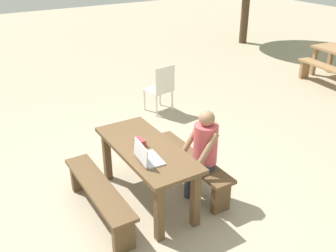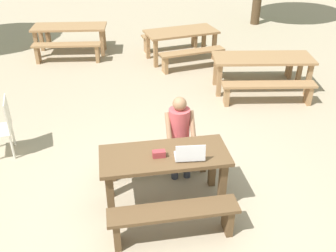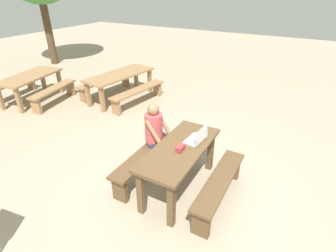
{
  "view_description": "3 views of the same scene",
  "coord_description": "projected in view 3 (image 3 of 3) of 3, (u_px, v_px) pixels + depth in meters",
  "views": [
    {
      "loc": [
        3.57,
        -1.86,
        3.03
      ],
      "look_at": [
        0.09,
        0.25,
        1.02
      ],
      "focal_mm": 41.13,
      "sensor_mm": 36.0,
      "label": 1
    },
    {
      "loc": [
        -0.61,
        -3.88,
        3.53
      ],
      "look_at": [
        0.09,
        0.25,
        1.02
      ],
      "focal_mm": 41.24,
      "sensor_mm": 36.0,
      "label": 2
    },
    {
      "loc": [
        -2.93,
        -1.42,
        2.9
      ],
      "look_at": [
        0.09,
        0.25,
        1.02
      ],
      "focal_mm": 28.26,
      "sensor_mm": 36.0,
      "label": 3
    }
  ],
  "objects": [
    {
      "name": "ground_plane",
      "position": [
        179.0,
        188.0,
        4.25
      ],
      "size": [
        30.0,
        30.0,
        0.0
      ],
      "primitive_type": "plane",
      "color": "tan"
    },
    {
      "name": "bench_rear_south",
      "position": [
        54.0,
        92.0,
        7.04
      ],
      "size": [
        1.58,
        0.58,
        0.44
      ],
      "rotation": [
        0.0,
        0.0,
        0.18
      ],
      "color": "#9E754C",
      "rests_on": "ground"
    },
    {
      "name": "picnic_table_distant",
      "position": [
        120.0,
        77.0,
        7.21
      ],
      "size": [
        2.1,
        1.04,
        0.73
      ],
      "rotation": [
        0.0,
        0.0,
        -0.14
      ],
      "color": "#9E754C",
      "rests_on": "ground"
    },
    {
      "name": "bench_far",
      "position": [
        144.0,
        159.0,
        4.36
      ],
      "size": [
        1.53,
        0.3,
        0.44
      ],
      "color": "brown",
      "rests_on": "ground"
    },
    {
      "name": "picnic_table_front",
      "position": [
        180.0,
        155.0,
        3.94
      ],
      "size": [
        1.61,
        0.68,
        0.77
      ],
      "color": "brown",
      "rests_on": "ground"
    },
    {
      "name": "bench_distant_north",
      "position": [
        105.0,
        83.0,
        7.69
      ],
      "size": [
        1.83,
        0.56,
        0.43
      ],
      "rotation": [
        0.0,
        0.0,
        -0.14
      ],
      "color": "#9E754C",
      "rests_on": "ground"
    },
    {
      "name": "bench_distant_south",
      "position": [
        138.0,
        93.0,
        7.0
      ],
      "size": [
        1.83,
        0.56,
        0.43
      ],
      "rotation": [
        0.0,
        0.0,
        -0.14
      ],
      "color": "#9E754C",
      "rests_on": "ground"
    },
    {
      "name": "person_seated",
      "position": [
        156.0,
        132.0,
        4.41
      ],
      "size": [
        0.4,
        0.4,
        1.21
      ],
      "color": "#333847",
      "rests_on": "ground"
    },
    {
      "name": "laptop",
      "position": [
        197.0,
        138.0,
        4.01
      ],
      "size": [
        0.38,
        0.27,
        0.23
      ],
      "rotation": [
        0.0,
        0.0,
        3.06
      ],
      "color": "silver",
      "rests_on": "picnic_table_front"
    },
    {
      "name": "small_pouch",
      "position": [
        180.0,
        148.0,
        3.78
      ],
      "size": [
        0.16,
        0.08,
        0.08
      ],
      "color": "#993338",
      "rests_on": "picnic_table_front"
    },
    {
      "name": "bench_rear_north",
      "position": [
        12.0,
        86.0,
        7.43
      ],
      "size": [
        1.58,
        0.58,
        0.44
      ],
      "rotation": [
        0.0,
        0.0,
        0.18
      ],
      "color": "#9E754C",
      "rests_on": "ground"
    },
    {
      "name": "picnic_table_rear",
      "position": [
        30.0,
        79.0,
        7.1
      ],
      "size": [
        1.84,
        1.11,
        0.71
      ],
      "rotation": [
        0.0,
        0.0,
        0.18
      ],
      "color": "#9E754C",
      "rests_on": "ground"
    },
    {
      "name": "bench_near",
      "position": [
        219.0,
        185.0,
        3.81
      ],
      "size": [
        1.53,
        0.3,
        0.44
      ],
      "color": "brown",
      "rests_on": "ground"
    }
  ]
}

